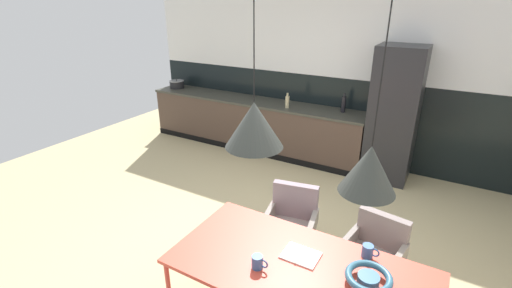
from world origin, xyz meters
The scene contains 17 objects.
ground_plane centered at (0.00, 0.00, 0.00)m, with size 9.58×9.58×0.00m, color tan.
back_wall_splashback_dark centered at (0.00, 2.81, 0.68)m, with size 7.37×0.12×1.37m, color black.
back_wall_panel_upper centered at (0.00, 2.81, 2.05)m, with size 7.37×0.12×1.37m, color white.
kitchen_counter centered at (-1.53, 2.45, 0.44)m, with size 4.03×0.63×0.89m.
refrigerator_column centered at (0.81, 2.45, 0.98)m, with size 0.64×0.60×1.96m, color #232326.
dining_table centered at (0.78, -0.83, 0.72)m, with size 1.87×0.92×0.76m.
armchair_head_of_table centered at (1.16, 0.02, 0.49)m, with size 0.55×0.54×0.76m.
armchair_far_side centered at (0.33, 0.03, 0.52)m, with size 0.56×0.55×0.82m.
fruit_bowl centered at (1.24, -0.76, 0.81)m, with size 0.31×0.31×0.08m.
open_book centered at (0.74, -0.73, 0.77)m, with size 0.27×0.21×0.02m.
mug_short_terracotta centered at (1.17, -0.49, 0.81)m, with size 0.13×0.08×0.10m.
mug_dark_espresso centered at (0.52, -0.99, 0.81)m, with size 0.13×0.08×0.10m.
cooking_pot centered at (-3.29, 2.47, 0.96)m, with size 0.28×0.28×0.17m.
bottle_spice_small centered at (-0.81, 2.31, 0.99)m, with size 0.07×0.07×0.25m.
bottle_vinegar_dark centered at (0.04, 2.54, 1.02)m, with size 0.07×0.07×0.30m.
pendant_lamp_over_table_near centered at (0.40, -0.84, 1.77)m, with size 0.39×0.39×1.07m.
pendant_lamp_over_table_far centered at (1.15, -0.80, 1.61)m, with size 0.34×0.34×1.22m.
Camera 1 is at (1.50, -2.72, 2.53)m, focal length 24.76 mm.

